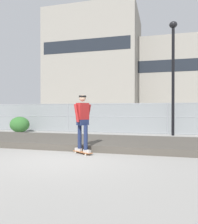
{
  "coord_description": "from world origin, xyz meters",
  "views": [
    {
      "loc": [
        2.68,
        -6.06,
        1.42
      ],
      "look_at": [
        0.09,
        3.63,
        1.34
      ],
      "focal_mm": 36.25,
      "sensor_mm": 36.0,
      "label": 1
    }
  ],
  "objects_px": {
    "parked_car_mid": "(142,118)",
    "shrub_left": "(20,125)",
    "parked_car_near": "(60,117)",
    "skater": "(83,119)",
    "street_lamp": "(173,64)",
    "skateboard": "(83,152)"
  },
  "relations": [
    {
      "from": "street_lamp",
      "to": "parked_car_mid",
      "type": "xyz_separation_m",
      "value": [
        -1.99,
        4.03,
        -3.16
      ]
    },
    {
      "from": "skater",
      "to": "shrub_left",
      "type": "xyz_separation_m",
      "value": [
        -6.25,
        5.72,
        -0.63
      ]
    },
    {
      "from": "shrub_left",
      "to": "skater",
      "type": "bearing_deg",
      "value": -42.46
    },
    {
      "from": "parked_car_near",
      "to": "parked_car_mid",
      "type": "distance_m",
      "value": 6.58
    },
    {
      "from": "skateboard",
      "to": "parked_car_mid",
      "type": "xyz_separation_m",
      "value": [
        1.16,
        10.37,
        0.78
      ]
    },
    {
      "from": "skateboard",
      "to": "street_lamp",
      "type": "height_order",
      "value": "street_lamp"
    },
    {
      "from": "skateboard",
      "to": "parked_car_mid",
      "type": "bearing_deg",
      "value": 83.64
    },
    {
      "from": "skater",
      "to": "parked_car_mid",
      "type": "height_order",
      "value": "skater"
    },
    {
      "from": "skateboard",
      "to": "parked_car_near",
      "type": "relative_size",
      "value": 0.17
    },
    {
      "from": "skater",
      "to": "parked_car_mid",
      "type": "relative_size",
      "value": 0.42
    },
    {
      "from": "skater",
      "to": "parked_car_near",
      "type": "relative_size",
      "value": 0.41
    },
    {
      "from": "street_lamp",
      "to": "parked_car_near",
      "type": "distance_m",
      "value": 9.87
    },
    {
      "from": "parked_car_mid",
      "to": "parked_car_near",
      "type": "bearing_deg",
      "value": -177.49
    },
    {
      "from": "parked_car_mid",
      "to": "skateboard",
      "type": "bearing_deg",
      "value": -96.36
    },
    {
      "from": "street_lamp",
      "to": "parked_car_mid",
      "type": "bearing_deg",
      "value": 116.29
    },
    {
      "from": "parked_car_mid",
      "to": "shrub_left",
      "type": "xyz_separation_m",
      "value": [
        -7.41,
        -4.65,
        -0.34
      ]
    },
    {
      "from": "street_lamp",
      "to": "parked_car_mid",
      "type": "height_order",
      "value": "street_lamp"
    },
    {
      "from": "parked_car_near",
      "to": "shrub_left",
      "type": "relative_size",
      "value": 3.52
    },
    {
      "from": "street_lamp",
      "to": "parked_car_near",
      "type": "height_order",
      "value": "street_lamp"
    },
    {
      "from": "skateboard",
      "to": "parked_car_near",
      "type": "distance_m",
      "value": 11.48
    },
    {
      "from": "parked_car_near",
      "to": "skater",
      "type": "bearing_deg",
      "value": -61.74
    },
    {
      "from": "skater",
      "to": "street_lamp",
      "type": "xyz_separation_m",
      "value": [
        3.15,
        6.35,
        2.87
      ]
    }
  ]
}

